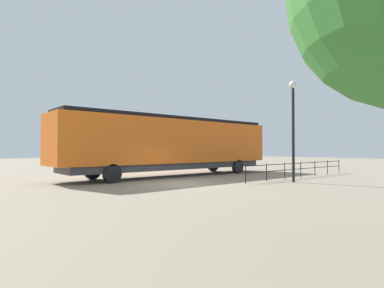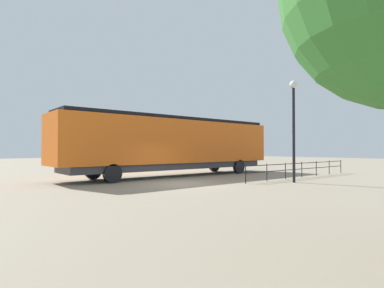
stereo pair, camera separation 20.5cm
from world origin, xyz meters
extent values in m
plane|color=gray|center=(0.00, 0.00, 0.00)|extent=(120.00, 120.00, 0.00)
cube|color=orange|center=(-4.20, 2.63, 2.50)|extent=(3.15, 17.05, 3.00)
cube|color=black|center=(-4.20, 9.92, 2.05)|extent=(3.02, 2.46, 2.10)
cube|color=black|center=(-4.20, 2.63, 4.12)|extent=(2.83, 16.37, 0.24)
cube|color=#38383D|center=(-4.20, 2.63, 0.78)|extent=(2.83, 15.69, 0.45)
cylinder|color=black|center=(-5.62, 8.09, 0.55)|extent=(0.30, 1.10, 1.10)
cylinder|color=black|center=(-2.77, 8.09, 0.55)|extent=(0.30, 1.10, 1.10)
cylinder|color=black|center=(-5.62, -2.83, 0.55)|extent=(0.30, 1.10, 1.10)
cylinder|color=black|center=(-2.77, -2.83, 0.55)|extent=(0.30, 1.10, 1.10)
cylinder|color=black|center=(3.76, 5.50, 2.82)|extent=(0.16, 0.16, 5.64)
sphere|color=silver|center=(3.76, 5.50, 5.77)|extent=(0.46, 0.46, 0.46)
cube|color=black|center=(2.35, 8.78, 0.99)|extent=(0.04, 11.89, 0.04)
cube|color=black|center=(2.35, 8.78, 0.59)|extent=(0.04, 11.89, 0.04)
cylinder|color=black|center=(2.35, 2.83, 0.54)|extent=(0.05, 0.05, 1.07)
cylinder|color=black|center=(2.35, 4.81, 0.54)|extent=(0.05, 0.05, 1.07)
cylinder|color=black|center=(2.35, 6.80, 0.54)|extent=(0.05, 0.05, 1.07)
cylinder|color=black|center=(2.35, 8.78, 0.54)|extent=(0.05, 0.05, 1.07)
cylinder|color=black|center=(2.35, 10.76, 0.54)|extent=(0.05, 0.05, 1.07)
cylinder|color=black|center=(2.35, 12.74, 0.54)|extent=(0.05, 0.05, 1.07)
cylinder|color=black|center=(2.35, 14.72, 0.54)|extent=(0.05, 0.05, 1.07)
camera|label=1|loc=(13.57, -10.78, 1.95)|focal=28.62mm
camera|label=2|loc=(13.70, -10.63, 1.95)|focal=28.62mm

